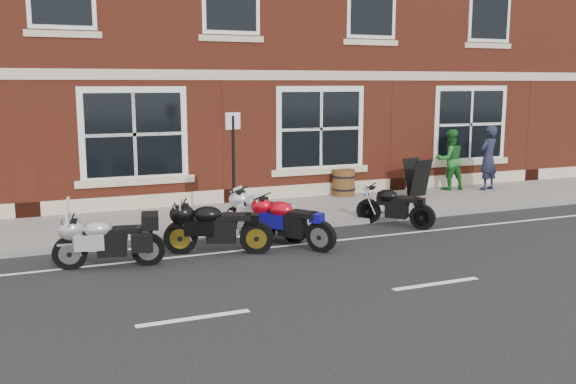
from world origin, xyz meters
The scene contains 13 objects.
ground centered at (0.00, 0.00, 0.00)m, with size 80.00×80.00×0.00m, color black.
sidewalk centered at (0.00, 3.00, 0.06)m, with size 30.00×3.00×0.12m, color slate.
kerb centered at (0.00, 1.42, 0.06)m, with size 30.00×0.16×0.12m, color slate.
moto_touring_silver centered at (-4.79, 0.03, 0.51)m, with size 1.90×0.56×1.26m.
moto_sport_red centered at (-1.27, 0.12, 0.52)m, with size 1.24×1.75×0.91m.
moto_sport_black centered at (-2.74, 0.18, 0.54)m, with size 1.96×0.92×0.93m.
moto_sport_silver centered at (-1.44, 1.03, 0.52)m, with size 1.26×1.74×0.91m.
moto_naked_black centered at (1.64, 0.93, 0.48)m, with size 1.20×1.57×0.84m.
pedestrian_left centered at (6.44, 3.57, 1.06)m, with size 0.68×0.45×1.87m, color #1A1D30.
pedestrian_right centered at (5.46, 4.05, 1.00)m, with size 0.86×0.67×1.76m, color #1C6422.
a_board_sign centered at (3.97, 3.48, 0.64)m, with size 0.62×0.41×1.04m, color black, non-canonical shape.
barrel_planter centered at (2.11, 4.30, 0.49)m, with size 0.66×0.66×0.73m.
parking_sign centered at (-1.94, 1.55, 1.55)m, with size 0.35×0.10×2.48m.
Camera 1 is at (-6.04, -11.26, 3.20)m, focal length 40.00 mm.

